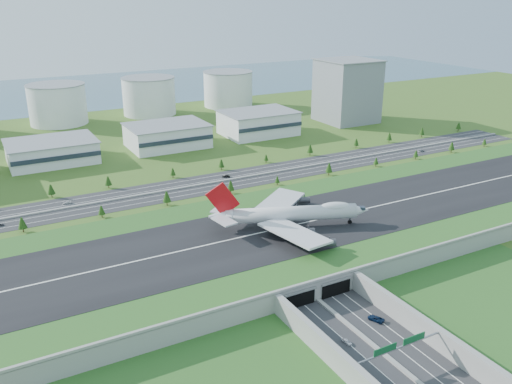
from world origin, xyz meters
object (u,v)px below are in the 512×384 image
office_tower (347,91)px  car_7 (67,203)px  car_0 (347,342)px  car_6 (421,151)px  car_2 (376,319)px  car_5 (226,176)px  boeing_747 (290,214)px

office_tower → car_7: bearing=-160.7°
car_0 → car_6: car_6 is taller
car_2 → car_7: bearing=-88.3°
car_5 → car_6: size_ratio=0.88×
boeing_747 → car_7: boeing_747 is taller
car_0 → car_2: (17.78, 5.96, 0.14)m
boeing_747 → office_tower: bearing=68.2°
car_6 → car_2: bearing=118.7°
car_2 → car_5: 173.96m
car_5 → car_7: size_ratio=1.03×
boeing_747 → car_7: 133.30m
boeing_747 → car_6: size_ratio=13.04×
car_5 → car_2: bearing=14.6°
office_tower → car_5: bearing=-150.7°
boeing_747 → car_2: bearing=-74.5°
car_5 → car_0: bearing=9.3°
boeing_747 → car_0: bearing=-86.6°
office_tower → car_6: (-13.27, -110.10, -26.59)m
boeing_747 → car_2: boeing_747 is taller
boeing_747 → car_6: (168.80, 85.19, -13.89)m
office_tower → car_5: (-167.48, -94.15, -26.56)m
office_tower → car_0: size_ratio=13.00×
car_0 → car_7: bearing=99.8°
boeing_747 → car_6: 189.59m
car_6 → car_7: size_ratio=1.17×
office_tower → car_7: (-266.81, -93.35, -26.68)m
car_6 → car_5: bearing=71.1°
boeing_747 → car_0: (-24.91, -77.41, -13.96)m
car_7 → car_5: bearing=96.3°
boeing_747 → car_0: boeing_747 is taller
car_2 → car_7: size_ratio=1.27×
car_0 → car_6: bearing=31.3°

